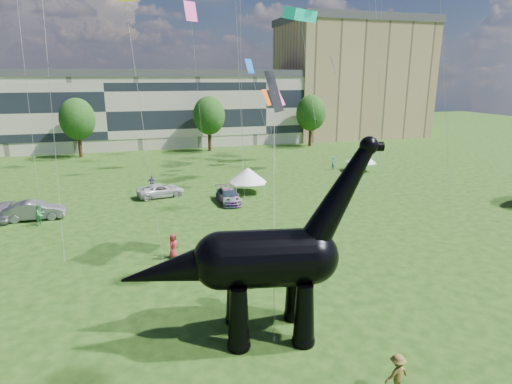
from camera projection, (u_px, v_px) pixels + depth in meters
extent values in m
plane|color=#16330C|center=(251.00, 343.00, 19.84)|extent=(220.00, 220.00, 0.00)
cube|color=beige|center=(107.00, 112.00, 73.42)|extent=(78.00, 11.00, 12.00)
cube|color=tan|center=(351.00, 81.00, 88.10)|extent=(28.00, 18.00, 22.00)
cylinder|color=#382314|center=(80.00, 147.00, 65.14)|extent=(0.56, 0.56, 3.20)
ellipsoid|color=#14380F|center=(77.00, 115.00, 63.91)|extent=(5.20, 5.20, 6.24)
cylinder|color=#382314|center=(210.00, 141.00, 70.65)|extent=(0.56, 0.56, 3.20)
ellipsoid|color=#14380F|center=(209.00, 112.00, 69.41)|extent=(5.20, 5.20, 6.24)
cylinder|color=#382314|center=(310.00, 137.00, 75.60)|extent=(0.56, 0.56, 3.20)
ellipsoid|color=#14380F|center=(311.00, 110.00, 74.37)|extent=(5.20, 5.20, 6.24)
cone|color=black|center=(239.00, 319.00, 19.10)|extent=(1.20, 1.20, 2.98)
sphere|color=black|center=(239.00, 344.00, 19.44)|extent=(1.09, 1.09, 1.09)
cone|color=black|center=(236.00, 295.00, 21.20)|extent=(1.20, 1.20, 2.98)
sphere|color=black|center=(236.00, 318.00, 21.54)|extent=(1.09, 1.09, 1.09)
cone|color=black|center=(304.00, 315.00, 19.41)|extent=(1.20, 1.20, 2.98)
sphere|color=black|center=(303.00, 340.00, 19.76)|extent=(1.09, 1.09, 1.09)
cone|color=black|center=(295.00, 292.00, 21.51)|extent=(1.20, 1.20, 2.98)
sphere|color=black|center=(294.00, 315.00, 21.85)|extent=(1.09, 1.09, 1.09)
cylinder|color=black|center=(267.00, 258.00, 19.67)|extent=(4.58, 3.39, 2.68)
sphere|color=black|center=(221.00, 260.00, 19.45)|extent=(2.68, 2.68, 2.68)
sphere|color=black|center=(311.00, 256.00, 19.89)|extent=(2.58, 2.58, 2.58)
cone|color=black|center=(339.00, 196.00, 19.27)|extent=(3.95, 2.14, 5.26)
sphere|color=black|center=(369.00, 146.00, 18.80)|extent=(0.83, 0.83, 0.83)
cylinder|color=black|center=(375.00, 147.00, 18.84)|extent=(0.76, 0.55, 0.44)
cone|color=black|center=(176.00, 269.00, 19.32)|extent=(5.54, 2.99, 2.92)
imported|color=silver|center=(3.00, 211.00, 36.84)|extent=(1.79, 4.32, 1.46)
imported|color=slate|center=(35.00, 210.00, 36.80)|extent=(4.87, 1.71, 1.60)
imported|color=silver|center=(161.00, 190.00, 43.80)|extent=(5.14, 3.16, 1.33)
imported|color=#595960|center=(228.00, 196.00, 41.78)|extent=(1.94, 4.63, 1.34)
cube|color=white|center=(248.00, 182.00, 45.22)|extent=(3.41, 3.41, 0.12)
cone|color=white|center=(248.00, 175.00, 45.00)|extent=(4.32, 4.32, 1.55)
cylinder|color=#999999|center=(236.00, 192.00, 43.75)|extent=(0.06, 0.06, 1.13)
cylinder|color=#999999|center=(264.00, 190.00, 44.25)|extent=(0.06, 0.06, 1.13)
cylinder|color=#999999|center=(233.00, 185.00, 46.49)|extent=(0.06, 0.06, 1.13)
cylinder|color=#999999|center=(259.00, 184.00, 46.99)|extent=(0.06, 0.06, 1.13)
cube|color=white|center=(361.00, 163.00, 55.69)|extent=(3.20, 3.20, 0.12)
cone|color=white|center=(361.00, 157.00, 55.48)|extent=(4.06, 4.06, 1.48)
cylinder|color=#999999|center=(355.00, 169.00, 54.25)|extent=(0.06, 0.06, 1.09)
cylinder|color=#999999|center=(375.00, 169.00, 54.80)|extent=(0.06, 0.06, 1.09)
cylinder|color=#999999|center=(346.00, 165.00, 56.87)|extent=(0.06, 0.06, 1.09)
cylinder|color=#999999|center=(366.00, 164.00, 57.41)|extent=(0.06, 0.06, 1.09)
imported|color=brown|center=(397.00, 374.00, 16.58)|extent=(1.14, 0.76, 1.64)
imported|color=#4E3374|center=(152.00, 183.00, 46.29)|extent=(0.99, 0.52, 1.61)
imported|color=teal|center=(333.00, 163.00, 56.49)|extent=(0.73, 0.66, 1.68)
imported|color=#9E662B|center=(329.00, 223.00, 33.71)|extent=(1.12, 1.13, 1.56)
imported|color=maroon|center=(173.00, 246.00, 29.02)|extent=(0.94, 0.98, 1.69)
imported|color=#3A924F|center=(40.00, 214.00, 35.43)|extent=(1.06, 1.11, 1.81)
plane|color=#DC4E0B|center=(267.00, 97.00, 58.74)|extent=(2.14, 2.39, 2.16)
plane|color=#FA45A5|center=(279.00, 95.00, 61.49)|extent=(2.90, 3.53, 2.91)
cube|color=#0BAE86|center=(300.00, 15.00, 49.87)|extent=(4.62, 3.86, 1.65)
plane|color=blue|center=(250.00, 66.00, 54.85)|extent=(1.88, 1.66, 1.84)
plane|color=#F844A3|center=(191.00, 11.00, 51.97)|extent=(2.31, 1.51, 2.33)
plane|color=black|center=(274.00, 92.00, 25.15)|extent=(2.04, 2.38, 2.33)
plane|color=#7417A3|center=(333.00, 64.00, 56.33)|extent=(1.79, 2.54, 2.25)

